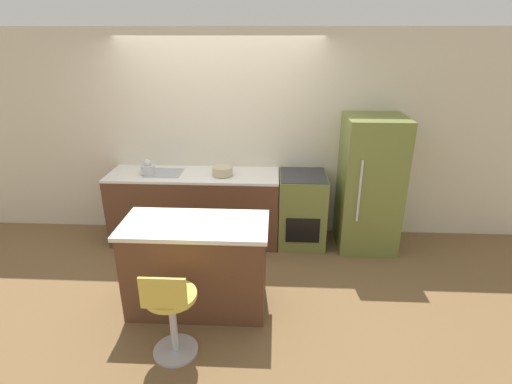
# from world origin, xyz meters

# --- Properties ---
(ground_plane) EXTENTS (14.00, 14.00, 0.00)m
(ground_plane) POSITION_xyz_m (0.00, 0.00, 0.00)
(ground_plane) COLOR brown
(wall_back) EXTENTS (8.00, 0.06, 2.60)m
(wall_back) POSITION_xyz_m (0.00, 0.68, 1.30)
(wall_back) COLOR beige
(wall_back) RESTS_ON ground_plane
(back_counter) EXTENTS (2.12, 0.63, 0.91)m
(back_counter) POSITION_xyz_m (-0.32, 0.34, 0.45)
(back_counter) COLOR brown
(back_counter) RESTS_ON ground_plane
(kitchen_island) EXTENTS (1.36, 0.66, 0.91)m
(kitchen_island) POSITION_xyz_m (-0.04, -1.03, 0.45)
(kitchen_island) COLOR brown
(kitchen_island) RESTS_ON ground_plane
(oven_range) EXTENTS (0.58, 0.65, 0.91)m
(oven_range) POSITION_xyz_m (1.04, 0.34, 0.46)
(oven_range) COLOR olive
(oven_range) RESTS_ON ground_plane
(refrigerator) EXTENTS (0.69, 0.72, 1.64)m
(refrigerator) POSITION_xyz_m (1.84, 0.31, 0.82)
(refrigerator) COLOR olive
(refrigerator) RESTS_ON ground_plane
(stool_chair) EXTENTS (0.42, 0.42, 0.86)m
(stool_chair) POSITION_xyz_m (-0.12, -1.70, 0.43)
(stool_chair) COLOR #B7B7BC
(stool_chair) RESTS_ON ground_plane
(kettle) EXTENTS (0.17, 0.17, 0.18)m
(kettle) POSITION_xyz_m (-0.87, 0.29, 0.98)
(kettle) COLOR silver
(kettle) RESTS_ON back_counter
(mixing_bowl) EXTENTS (0.25, 0.25, 0.10)m
(mixing_bowl) POSITION_xyz_m (0.05, 0.29, 0.96)
(mixing_bowl) COLOR #C1B28E
(mixing_bowl) RESTS_ON back_counter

